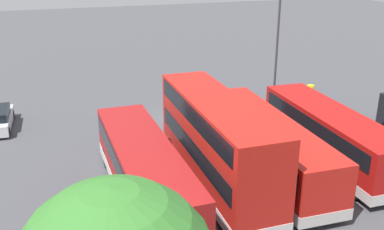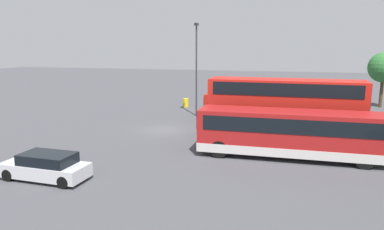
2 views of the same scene
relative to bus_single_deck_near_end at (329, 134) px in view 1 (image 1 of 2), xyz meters
name	(u,v)px [view 1 (image 1 of 2)]	position (x,y,z in m)	size (l,w,h in m)	color
ground_plane	(184,119)	(5.52, -8.95, -1.62)	(140.00, 140.00, 0.00)	#47474C
bus_single_deck_near_end	(329,134)	(0.00, 0.00, 0.00)	(3.15, 11.05, 2.95)	#B71411
bus_single_deck_second	(266,143)	(3.96, -0.03, 0.00)	(3.17, 11.85, 2.95)	red
bus_double_decker_third	(216,141)	(7.10, 0.49, 0.83)	(2.88, 10.88, 4.55)	red
bus_single_deck_fourth	(144,171)	(10.86, 0.85, 0.00)	(2.69, 11.32, 2.95)	#A51919
lamp_post_tall	(277,43)	(-1.06, -7.99, 3.55)	(0.70, 0.30, 8.94)	#38383D
waste_bin_yellow	(310,91)	(-5.91, -10.39, -1.15)	(0.60, 0.60, 0.95)	yellow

